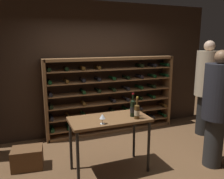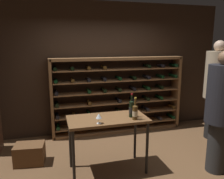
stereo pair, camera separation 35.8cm
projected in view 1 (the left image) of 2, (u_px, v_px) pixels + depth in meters
ground_plane at (124, 165)px, 3.78m from camera, size 9.36×9.36×0.00m
back_wall at (93, 69)px, 5.02m from camera, size 5.76×0.10×2.88m
wine_rack at (112, 95)px, 5.08m from camera, size 2.97×0.32×1.70m
tasting_table at (109, 124)px, 3.48m from camera, size 1.22×0.60×0.88m
person_bystander_red_print at (206, 84)px, 4.87m from camera, size 0.48×0.48×2.06m
person_host_in_suit at (217, 105)px, 3.58m from camera, size 0.46×0.46×1.91m
wine_crate at (27, 158)px, 3.68m from camera, size 0.52×0.39×0.34m
wine_bottle_green_slim at (137, 111)px, 3.41m from camera, size 0.08×0.08×0.34m
wine_bottle_gold_foil at (133, 108)px, 3.51m from camera, size 0.08×0.08×0.37m
wine_glass_stemmed_right at (102, 117)px, 3.19m from camera, size 0.08×0.08×0.15m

